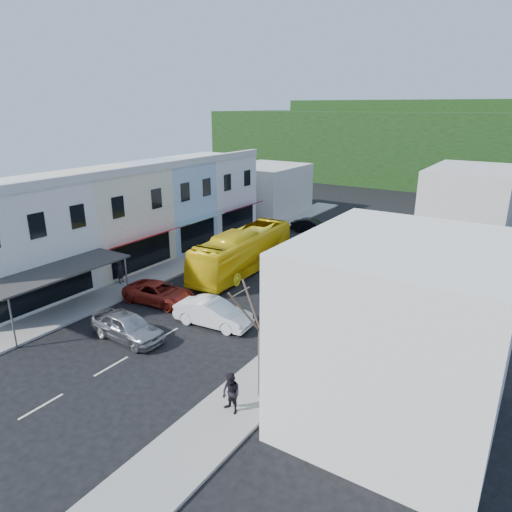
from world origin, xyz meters
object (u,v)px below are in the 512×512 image
(car_silver, at_px, (128,328))
(car_red, at_px, (159,293))
(bus, at_px, (243,253))
(street_tree, at_px, (261,332))
(pedestrian_left, at_px, (121,272))
(direction_sign, at_px, (269,317))
(traffic_signal, at_px, (418,207))
(car_white, at_px, (213,315))
(pedestrian_right, at_px, (231,395))

(car_silver, bearing_deg, car_red, 25.86)
(bus, height_order, street_tree, street_tree)
(bus, relative_size, pedestrian_left, 6.82)
(direction_sign, bearing_deg, bus, 117.97)
(bus, height_order, car_red, bus)
(direction_sign, bearing_deg, traffic_signal, 76.90)
(car_white, height_order, car_red, same)
(pedestrian_right, xyz_separation_m, street_tree, (0.41, 1.76, 2.39))
(direction_sign, xyz_separation_m, traffic_signal, (0.00, 31.88, 0.51))
(direction_sign, bearing_deg, pedestrian_right, -86.87)
(pedestrian_left, distance_m, pedestrian_right, 17.99)
(pedestrian_left, height_order, direction_sign, direction_sign)
(bus, bearing_deg, car_white, -70.05)
(car_white, height_order, direction_sign, direction_sign)
(bus, relative_size, traffic_signal, 2.55)
(bus, distance_m, street_tree, 17.43)
(car_silver, bearing_deg, bus, 5.74)
(car_red, height_order, street_tree, street_tree)
(car_red, distance_m, pedestrian_left, 4.94)
(pedestrian_right, height_order, street_tree, street_tree)
(pedestrian_right, distance_m, street_tree, 3.00)
(traffic_signal, bearing_deg, car_red, 75.18)
(traffic_signal, bearing_deg, car_white, 84.59)
(street_tree, bearing_deg, car_silver, 176.53)
(car_red, bearing_deg, pedestrian_right, -128.38)
(car_silver, bearing_deg, street_tree, -91.76)
(car_white, relative_size, pedestrian_left, 2.59)
(car_silver, xyz_separation_m, pedestrian_left, (-7.00, 5.70, 0.30))
(bus, distance_m, direction_sign, 12.53)
(direction_sign, bearing_deg, pedestrian_left, 159.37)
(car_silver, xyz_separation_m, street_tree, (9.50, -0.58, 2.69))
(pedestrian_right, bearing_deg, bus, 134.98)
(street_tree, bearing_deg, pedestrian_left, 159.18)
(car_red, bearing_deg, bus, -14.16)
(car_silver, distance_m, street_tree, 9.89)
(car_white, relative_size, car_red, 0.96)
(car_white, relative_size, traffic_signal, 0.97)
(pedestrian_left, relative_size, traffic_signal, 0.37)
(bus, relative_size, direction_sign, 3.29)
(bus, bearing_deg, street_tree, -56.72)
(direction_sign, relative_size, street_tree, 0.52)
(pedestrian_left, relative_size, direction_sign, 0.48)
(car_red, distance_m, pedestrian_right, 13.32)
(direction_sign, bearing_deg, car_red, 160.92)
(pedestrian_left, distance_m, street_tree, 17.81)
(traffic_signal, bearing_deg, pedestrian_right, 94.89)
(car_silver, height_order, pedestrian_left, pedestrian_left)
(car_red, xyz_separation_m, direction_sign, (9.45, -0.99, 1.06))
(bus, distance_m, car_white, 10.03)
(pedestrian_left, xyz_separation_m, pedestrian_right, (16.09, -8.04, 0.00))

